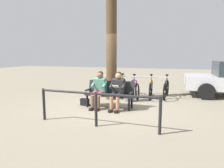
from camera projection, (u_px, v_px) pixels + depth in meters
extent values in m
plane|color=gray|center=(111.00, 107.00, 6.85)|extent=(40.00, 40.00, 0.00)
cube|color=black|center=(109.00, 95.00, 6.76)|extent=(1.61, 0.49, 0.05)
cube|color=black|center=(111.00, 87.00, 6.90)|extent=(1.60, 0.19, 0.42)
cube|color=black|center=(132.00, 92.00, 6.48)|extent=(0.07, 0.40, 0.05)
cube|color=black|center=(88.00, 90.00, 7.00)|extent=(0.07, 0.40, 0.05)
cylinder|color=black|center=(129.00, 105.00, 6.39)|extent=(0.07, 0.07, 0.40)
cylinder|color=black|center=(87.00, 101.00, 6.88)|extent=(0.07, 0.07, 0.40)
cylinder|color=black|center=(132.00, 102.00, 6.71)|extent=(0.07, 0.07, 0.40)
cylinder|color=black|center=(92.00, 99.00, 7.20)|extent=(0.07, 0.07, 0.40)
cube|color=#262628|center=(119.00, 87.00, 6.63)|extent=(0.39, 0.32, 0.55)
sphere|color=#A87554|center=(119.00, 76.00, 6.56)|extent=(0.21, 0.21, 0.21)
sphere|color=black|center=(119.00, 75.00, 6.58)|extent=(0.20, 0.20, 0.20)
cylinder|color=#262628|center=(120.00, 95.00, 6.44)|extent=(0.16, 0.40, 0.15)
cylinder|color=#A87554|center=(118.00, 105.00, 6.29)|extent=(0.11, 0.11, 0.45)
cube|color=black|center=(117.00, 112.00, 6.23)|extent=(0.10, 0.22, 0.07)
cylinder|color=#262628|center=(124.00, 86.00, 6.44)|extent=(0.10, 0.31, 0.23)
cylinder|color=#262628|center=(114.00, 95.00, 6.51)|extent=(0.16, 0.40, 0.15)
cylinder|color=#A87554|center=(111.00, 104.00, 6.36)|extent=(0.11, 0.11, 0.45)
cube|color=black|center=(110.00, 111.00, 6.29)|extent=(0.10, 0.22, 0.07)
cylinder|color=#262628|center=(112.00, 85.00, 6.58)|extent=(0.10, 0.31, 0.23)
cube|color=silver|center=(116.00, 86.00, 6.34)|extent=(0.20, 0.13, 0.09)
cube|color=#4C8C7A|center=(100.00, 86.00, 6.85)|extent=(0.39, 0.32, 0.55)
sphere|color=brown|center=(100.00, 75.00, 6.78)|extent=(0.21, 0.21, 0.21)
sphere|color=black|center=(100.00, 74.00, 6.80)|extent=(0.20, 0.20, 0.20)
cylinder|color=#D84C59|center=(101.00, 94.00, 6.66)|extent=(0.16, 0.40, 0.15)
cylinder|color=brown|center=(98.00, 103.00, 6.51)|extent=(0.11, 0.11, 0.45)
cube|color=black|center=(97.00, 110.00, 6.44)|extent=(0.10, 0.22, 0.07)
cylinder|color=#4C8C7A|center=(105.00, 85.00, 6.66)|extent=(0.10, 0.31, 0.23)
cylinder|color=#D84C59|center=(95.00, 93.00, 6.73)|extent=(0.16, 0.40, 0.15)
cylinder|color=brown|center=(93.00, 102.00, 6.58)|extent=(0.11, 0.11, 0.45)
cube|color=black|center=(91.00, 109.00, 6.51)|extent=(0.10, 0.22, 0.07)
cylinder|color=#4C8C7A|center=(93.00, 84.00, 6.79)|extent=(0.10, 0.31, 0.23)
cube|color=black|center=(85.00, 102.00, 7.11)|extent=(0.32, 0.18, 0.24)
cylinder|color=#4C3823|center=(111.00, 46.00, 7.86)|extent=(0.41, 0.41, 4.10)
cylinder|color=slate|center=(129.00, 92.00, 7.70)|extent=(0.39, 0.39, 0.71)
cylinder|color=black|center=(129.00, 82.00, 7.65)|extent=(0.41, 0.41, 0.03)
torus|color=black|center=(165.00, 92.00, 7.86)|extent=(0.09, 0.66, 0.66)
cylinder|color=silver|center=(165.00, 92.00, 7.86)|extent=(0.05, 0.06, 0.06)
torus|color=black|center=(167.00, 88.00, 8.80)|extent=(0.09, 0.66, 0.66)
cylinder|color=silver|center=(167.00, 88.00, 8.80)|extent=(0.05, 0.06, 0.06)
cylinder|color=black|center=(166.00, 80.00, 8.28)|extent=(0.07, 0.63, 0.04)
cylinder|color=black|center=(166.00, 86.00, 8.23)|extent=(0.07, 0.60, 0.43)
cylinder|color=black|center=(167.00, 82.00, 8.46)|extent=(0.04, 0.04, 0.55)
cube|color=black|center=(167.00, 75.00, 8.42)|extent=(0.10, 0.22, 0.05)
cylinder|color=#B2B2B7|center=(165.00, 77.00, 7.88)|extent=(0.48, 0.06, 0.03)
torus|color=black|center=(150.00, 92.00, 7.93)|extent=(0.11, 0.66, 0.66)
cylinder|color=silver|center=(150.00, 92.00, 7.93)|extent=(0.05, 0.06, 0.06)
torus|color=black|center=(151.00, 87.00, 8.91)|extent=(0.11, 0.66, 0.66)
cylinder|color=silver|center=(151.00, 87.00, 8.91)|extent=(0.05, 0.06, 0.06)
cylinder|color=orange|center=(151.00, 80.00, 8.37)|extent=(0.09, 0.63, 0.04)
cylinder|color=orange|center=(151.00, 85.00, 8.32)|extent=(0.08, 0.60, 0.43)
cylinder|color=orange|center=(151.00, 82.00, 8.55)|extent=(0.04, 0.04, 0.55)
cube|color=black|center=(151.00, 75.00, 8.52)|extent=(0.11, 0.23, 0.05)
cylinder|color=#B2B2B7|center=(151.00, 77.00, 7.95)|extent=(0.48, 0.07, 0.03)
torus|color=black|center=(137.00, 91.00, 7.99)|extent=(0.31, 0.63, 0.66)
cylinder|color=silver|center=(137.00, 91.00, 7.99)|extent=(0.07, 0.07, 0.06)
torus|color=black|center=(133.00, 87.00, 9.00)|extent=(0.31, 0.63, 0.66)
cylinder|color=silver|center=(133.00, 87.00, 9.00)|extent=(0.07, 0.07, 0.06)
cylinder|color=#8C268C|center=(135.00, 80.00, 8.44)|extent=(0.28, 0.60, 0.04)
cylinder|color=#8C268C|center=(135.00, 85.00, 8.39)|extent=(0.26, 0.57, 0.43)
cylinder|color=#8C268C|center=(134.00, 81.00, 8.63)|extent=(0.04, 0.04, 0.55)
cube|color=black|center=(134.00, 75.00, 8.59)|extent=(0.17, 0.24, 0.05)
cylinder|color=#B2B2B7|center=(137.00, 77.00, 8.01)|extent=(0.46, 0.21, 0.03)
torus|color=black|center=(119.00, 90.00, 8.29)|extent=(0.09, 0.66, 0.66)
cylinder|color=silver|center=(119.00, 90.00, 8.29)|extent=(0.05, 0.06, 0.06)
torus|color=black|center=(124.00, 86.00, 9.26)|extent=(0.09, 0.66, 0.66)
cylinder|color=silver|center=(124.00, 86.00, 9.26)|extent=(0.05, 0.06, 0.06)
cylinder|color=#337238|center=(122.00, 79.00, 8.72)|extent=(0.07, 0.63, 0.04)
cylinder|color=#337238|center=(121.00, 84.00, 8.67)|extent=(0.07, 0.60, 0.43)
cylinder|color=#337238|center=(123.00, 80.00, 8.91)|extent=(0.04, 0.04, 0.55)
cube|color=black|center=(123.00, 74.00, 8.87)|extent=(0.10, 0.22, 0.05)
cylinder|color=#B2B2B7|center=(120.00, 76.00, 8.31)|extent=(0.48, 0.06, 0.03)
torus|color=black|center=(106.00, 89.00, 8.63)|extent=(0.12, 0.66, 0.66)
cylinder|color=silver|center=(106.00, 89.00, 8.63)|extent=(0.06, 0.06, 0.06)
torus|color=black|center=(115.00, 85.00, 9.55)|extent=(0.12, 0.66, 0.66)
cylinder|color=silver|center=(115.00, 85.00, 9.55)|extent=(0.06, 0.06, 0.06)
cylinder|color=orange|center=(110.00, 78.00, 9.04)|extent=(0.10, 0.63, 0.04)
cylinder|color=orange|center=(110.00, 83.00, 8.99)|extent=(0.10, 0.60, 0.43)
cylinder|color=orange|center=(112.00, 80.00, 9.21)|extent=(0.04, 0.04, 0.55)
cube|color=black|center=(112.00, 73.00, 9.17)|extent=(0.11, 0.23, 0.05)
cylinder|color=#B2B2B7|center=(106.00, 75.00, 8.64)|extent=(0.48, 0.08, 0.03)
cylinder|color=black|center=(160.00, 116.00, 4.49)|extent=(0.07, 0.07, 0.85)
cylinder|color=black|center=(96.00, 109.00, 5.00)|extent=(0.07, 0.07, 0.85)
cylinder|color=black|center=(44.00, 104.00, 5.52)|extent=(0.07, 0.07, 0.85)
cylinder|color=black|center=(96.00, 94.00, 4.95)|extent=(3.05, 0.15, 0.06)
cylinder|color=black|center=(206.00, 91.00, 8.00)|extent=(0.65, 0.24, 0.64)
cylinder|color=black|center=(200.00, 85.00, 9.71)|extent=(0.65, 0.24, 0.64)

